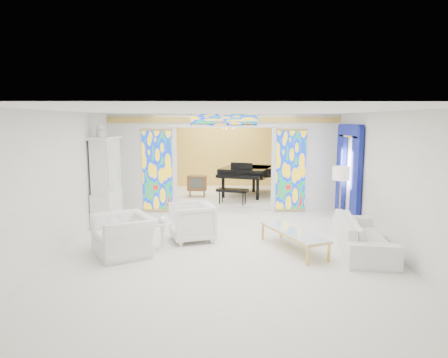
{
  "coord_description": "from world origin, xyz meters",
  "views": [
    {
      "loc": [
        -0.14,
        -10.13,
        2.81
      ],
      "look_at": [
        -0.02,
        0.2,
        1.28
      ],
      "focal_mm": 32.0,
      "sensor_mm": 36.0,
      "label": 1
    }
  ],
  "objects_px": {
    "china_cabinet": "(106,181)",
    "coffee_table": "(293,232)",
    "sofa": "(363,235)",
    "armchair_right": "(192,222)",
    "armchair_left": "(124,235)",
    "grand_piano": "(251,172)",
    "tv_console": "(197,183)"
  },
  "relations": [
    {
      "from": "china_cabinet",
      "to": "coffee_table",
      "type": "distance_m",
      "value": 5.29
    },
    {
      "from": "sofa",
      "to": "armchair_right",
      "type": "bearing_deg",
      "value": 85.91
    },
    {
      "from": "armchair_right",
      "to": "china_cabinet",
      "type": "bearing_deg",
      "value": -140.7
    },
    {
      "from": "china_cabinet",
      "to": "armchair_right",
      "type": "relative_size",
      "value": 2.79
    },
    {
      "from": "coffee_table",
      "to": "armchair_left",
      "type": "bearing_deg",
      "value": -176.64
    },
    {
      "from": "armchair_right",
      "to": "grand_piano",
      "type": "bearing_deg",
      "value": 142.88
    },
    {
      "from": "armchair_left",
      "to": "grand_piano",
      "type": "distance_m",
      "value": 6.65
    },
    {
      "from": "armchair_right",
      "to": "tv_console",
      "type": "bearing_deg",
      "value": 164.42
    },
    {
      "from": "china_cabinet",
      "to": "coffee_table",
      "type": "xyz_separation_m",
      "value": [
        4.68,
        -2.35,
        -0.77
      ]
    },
    {
      "from": "coffee_table",
      "to": "grand_piano",
      "type": "distance_m",
      "value": 5.67
    },
    {
      "from": "coffee_table",
      "to": "tv_console",
      "type": "height_order",
      "value": "tv_console"
    },
    {
      "from": "grand_piano",
      "to": "coffee_table",
      "type": "bearing_deg",
      "value": -66.03
    },
    {
      "from": "china_cabinet",
      "to": "tv_console",
      "type": "relative_size",
      "value": 3.67
    },
    {
      "from": "grand_piano",
      "to": "tv_console",
      "type": "height_order",
      "value": "grand_piano"
    },
    {
      "from": "china_cabinet",
      "to": "grand_piano",
      "type": "height_order",
      "value": "china_cabinet"
    },
    {
      "from": "armchair_right",
      "to": "grand_piano",
      "type": "height_order",
      "value": "grand_piano"
    },
    {
      "from": "coffee_table",
      "to": "tv_console",
      "type": "bearing_deg",
      "value": 114.39
    },
    {
      "from": "sofa",
      "to": "grand_piano",
      "type": "bearing_deg",
      "value": 27.76
    },
    {
      "from": "coffee_table",
      "to": "grand_piano",
      "type": "height_order",
      "value": "grand_piano"
    },
    {
      "from": "armchair_right",
      "to": "tv_console",
      "type": "xyz_separation_m",
      "value": [
        -0.13,
        4.5,
        0.22
      ]
    },
    {
      "from": "china_cabinet",
      "to": "tv_console",
      "type": "xyz_separation_m",
      "value": [
        2.3,
        2.9,
        -0.51
      ]
    },
    {
      "from": "sofa",
      "to": "coffee_table",
      "type": "distance_m",
      "value": 1.49
    },
    {
      "from": "china_cabinet",
      "to": "sofa",
      "type": "distance_m",
      "value": 6.69
    },
    {
      "from": "armchair_left",
      "to": "grand_piano",
      "type": "bearing_deg",
      "value": 121.3
    },
    {
      "from": "coffee_table",
      "to": "sofa",
      "type": "bearing_deg",
      "value": -4.0
    },
    {
      "from": "sofa",
      "to": "coffee_table",
      "type": "height_order",
      "value": "sofa"
    },
    {
      "from": "armchair_left",
      "to": "grand_piano",
      "type": "height_order",
      "value": "grand_piano"
    },
    {
      "from": "sofa",
      "to": "grand_piano",
      "type": "height_order",
      "value": "grand_piano"
    },
    {
      "from": "armchair_left",
      "to": "coffee_table",
      "type": "xyz_separation_m",
      "value": [
        3.63,
        0.21,
        -0.01
      ]
    },
    {
      "from": "armchair_right",
      "to": "coffee_table",
      "type": "height_order",
      "value": "armchair_right"
    },
    {
      "from": "armchair_left",
      "to": "sofa",
      "type": "relative_size",
      "value": 0.51
    },
    {
      "from": "china_cabinet",
      "to": "tv_console",
      "type": "bearing_deg",
      "value": 51.63
    }
  ]
}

